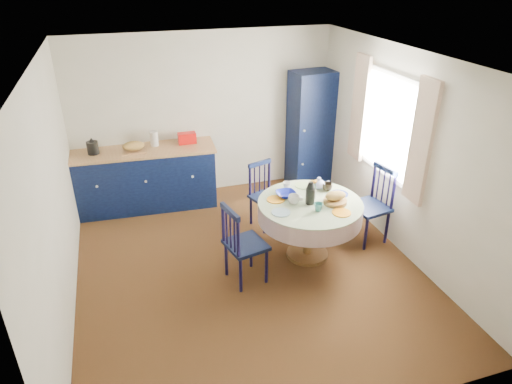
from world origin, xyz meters
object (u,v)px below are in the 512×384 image
dining_table (310,211)px  mug_a (294,199)px  kitchen_counter (146,177)px  chair_far (265,195)px  pantry_cabinet (310,130)px  chair_left (243,244)px  mug_c (327,187)px  mug_b (318,207)px  cobalt_bowl (286,194)px  chair_right (372,204)px  mug_d (287,186)px

dining_table → mug_a: size_ratio=9.24×
kitchen_counter → chair_far: bearing=-30.6°
dining_table → pantry_cabinet: bearing=66.8°
pantry_cabinet → chair_left: size_ratio=1.89×
chair_far → mug_a: chair_far is taller
mug_a → mug_c: (0.53, 0.19, -0.00)m
kitchen_counter → pantry_cabinet: size_ratio=1.13×
chair_left → mug_b: bearing=-101.6°
cobalt_bowl → mug_a: bearing=-82.6°
chair_right → chair_left: bearing=-89.5°
chair_right → cobalt_bowl: (-1.17, 0.11, 0.27)m
cobalt_bowl → chair_right: bearing=-5.5°
pantry_cabinet → mug_b: (-0.86, -2.21, -0.12)m
kitchen_counter → mug_d: 2.28m
pantry_cabinet → dining_table: bearing=-119.1°
chair_left → mug_b: chair_left is taller
kitchen_counter → chair_far: (1.54, -1.04, -0.01)m
mug_b → mug_d: 0.65m
pantry_cabinet → chair_left: bearing=-134.6°
dining_table → mug_c: size_ratio=9.99×
chair_far → mug_a: 0.94m
kitchen_counter → chair_right: kitchen_counter is taller
mug_b → cobalt_bowl: 0.50m
chair_far → mug_c: (0.59, -0.68, 0.35)m
chair_left → cobalt_bowl: chair_left is taller
pantry_cabinet → mug_c: 1.84m
chair_far → chair_right: chair_right is taller
chair_far → mug_d: chair_far is taller
mug_a → mug_d: 0.39m
pantry_cabinet → cobalt_bowl: (-1.09, -1.76, -0.14)m
mug_b → pantry_cabinet: bearing=68.8°
mug_c → pantry_cabinet: bearing=73.3°
chair_left → chair_right: size_ratio=0.96×
chair_far → dining_table: bearing=-92.2°
kitchen_counter → mug_d: (1.66, -1.53, 0.34)m
mug_b → kitchen_counter: bearing=129.8°
dining_table → mug_b: bearing=-91.4°
mug_b → mug_c: bearing=53.7°
mug_a → chair_right: bearing=4.2°
chair_right → mug_c: chair_right is taller
kitchen_counter → mug_a: 2.52m
kitchen_counter → dining_table: (1.81, -1.95, 0.17)m
dining_table → cobalt_bowl: (-0.23, 0.23, 0.15)m
pantry_cabinet → chair_left: (-1.78, -2.22, -0.43)m
chair_left → cobalt_bowl: size_ratio=4.05×
chair_far → mug_c: 0.97m
mug_c → cobalt_bowl: mug_c is taller
dining_table → chair_right: bearing=7.1°
pantry_cabinet → cobalt_bowl: 2.07m
dining_table → chair_right: 0.95m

